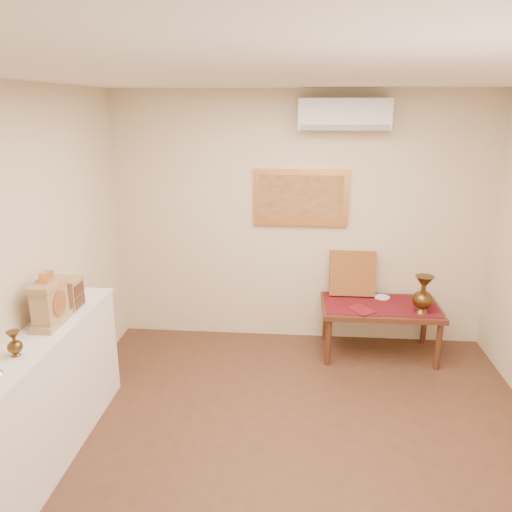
# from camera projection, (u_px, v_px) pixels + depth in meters

# --- Properties ---
(floor) EXTENTS (4.50, 4.50, 0.00)m
(floor) POSITION_uv_depth(u_px,v_px,m) (295.00, 471.00, 3.59)
(floor) COLOR brown
(floor) RESTS_ON ground
(ceiling) EXTENTS (4.50, 4.50, 0.00)m
(ceiling) POSITION_uv_depth(u_px,v_px,m) (306.00, 74.00, 2.82)
(ceiling) COLOR white
(ceiling) RESTS_ON ground
(wall_back) EXTENTS (4.00, 0.02, 2.70)m
(wall_back) POSITION_uv_depth(u_px,v_px,m) (300.00, 220.00, 5.35)
(wall_back) COLOR beige
(wall_back) RESTS_ON ground
(wall_left) EXTENTS (0.02, 4.50, 2.70)m
(wall_left) POSITION_uv_depth(u_px,v_px,m) (3.00, 288.00, 3.37)
(wall_left) COLOR beige
(wall_left) RESTS_ON ground
(brass_urn_small) EXTENTS (0.10, 0.10, 0.22)m
(brass_urn_small) POSITION_uv_depth(u_px,v_px,m) (14.00, 340.00, 3.19)
(brass_urn_small) COLOR brown
(brass_urn_small) RESTS_ON display_ledge
(table_cloth) EXTENTS (1.14, 0.59, 0.01)m
(table_cloth) POSITION_uv_depth(u_px,v_px,m) (381.00, 305.00, 5.16)
(table_cloth) COLOR maroon
(table_cloth) RESTS_ON low_table
(brass_urn_tall) EXTENTS (0.20, 0.20, 0.46)m
(brass_urn_tall) POSITION_uv_depth(u_px,v_px,m) (424.00, 290.00, 4.90)
(brass_urn_tall) COLOR brown
(brass_urn_tall) RESTS_ON table_cloth
(plate) EXTENTS (0.16, 0.16, 0.01)m
(plate) POSITION_uv_depth(u_px,v_px,m) (382.00, 297.00, 5.34)
(plate) COLOR white
(plate) RESTS_ON table_cloth
(menu) EXTENTS (0.29, 0.31, 0.01)m
(menu) POSITION_uv_depth(u_px,v_px,m) (361.00, 310.00, 5.00)
(menu) COLOR maroon
(menu) RESTS_ON table_cloth
(cushion) EXTENTS (0.48, 0.20, 0.49)m
(cushion) POSITION_uv_depth(u_px,v_px,m) (352.00, 273.00, 5.37)
(cushion) COLOR maroon
(cushion) RESTS_ON table_cloth
(display_ledge) EXTENTS (0.37, 2.02, 0.98)m
(display_ledge) POSITION_uv_depth(u_px,v_px,m) (44.00, 400.00, 3.60)
(display_ledge) COLOR white
(display_ledge) RESTS_ON floor
(mantel_clock) EXTENTS (0.17, 0.36, 0.41)m
(mantel_clock) POSITION_uv_depth(u_px,v_px,m) (50.00, 303.00, 3.63)
(mantel_clock) COLOR tan
(mantel_clock) RESTS_ON display_ledge
(wooden_chest) EXTENTS (0.16, 0.21, 0.24)m
(wooden_chest) POSITION_uv_depth(u_px,v_px,m) (70.00, 293.00, 3.95)
(wooden_chest) COLOR tan
(wooden_chest) RESTS_ON display_ledge
(low_table) EXTENTS (1.20, 0.70, 0.55)m
(low_table) POSITION_uv_depth(u_px,v_px,m) (380.00, 311.00, 5.18)
(low_table) COLOR #502818
(low_table) RESTS_ON floor
(painting) EXTENTS (1.00, 0.06, 0.60)m
(painting) POSITION_uv_depth(u_px,v_px,m) (301.00, 198.00, 5.25)
(painting) COLOR #DE9047
(painting) RESTS_ON wall_back
(ac_unit) EXTENTS (0.90, 0.25, 0.30)m
(ac_unit) POSITION_uv_depth(u_px,v_px,m) (344.00, 114.00, 4.88)
(ac_unit) COLOR silver
(ac_unit) RESTS_ON wall_back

